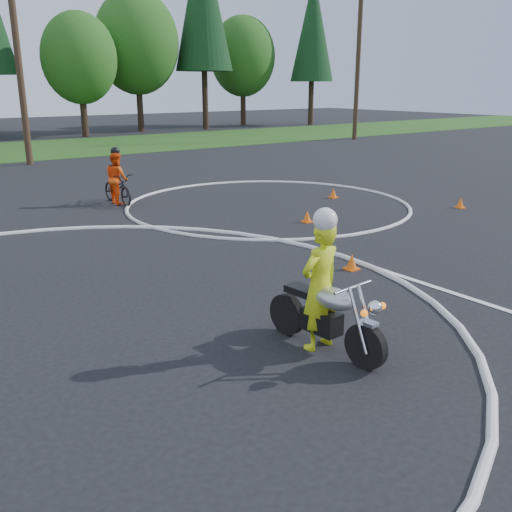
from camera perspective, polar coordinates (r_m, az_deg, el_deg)
ground at (r=6.13m, az=-12.88°, el=-16.48°), size 120.00×120.00×0.00m
course_markings at (r=10.55m, az=-11.84°, el=-1.92°), size 19.05×19.05×0.12m
primary_motorcycle at (r=7.38m, az=7.10°, el=-5.91°), size 0.67×1.93×1.01m
rider_primary_grp at (r=7.32m, az=6.45°, el=-2.60°), size 0.66×0.46×1.88m
rider_second_grp at (r=17.06m, az=-13.69°, el=7.02°), size 0.62×1.71×1.64m
traffic_cones at (r=10.41m, az=4.25°, el=-1.10°), size 17.34×12.18×0.30m
treeline at (r=42.92m, az=-14.52°, el=20.65°), size 38.20×8.10×14.52m
utility_poles at (r=26.77m, az=-22.90°, el=19.54°), size 41.60×1.12×10.00m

